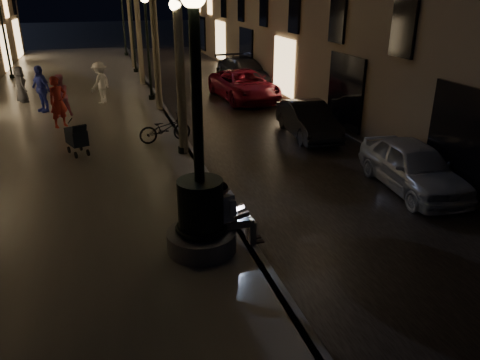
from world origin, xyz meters
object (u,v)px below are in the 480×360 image
object	(u,v)px
lamp_curb_c	(132,21)
car_second	(308,120)
pedestrian_white	(100,83)
fountain_lamppost	(201,204)
seated_man_laptop	(231,212)
stroller	(77,137)
car_rear	(244,72)
pedestrian_red	(58,102)
pedestrian_blue	(41,89)
lamp_curb_b	(147,32)
pedestrian_pink	(60,96)
car_front	(413,166)
lamp_curb_a	(178,56)
lamp_curb_d	(123,14)
lamp_left_c	(2,23)
car_third	(244,85)
pedestrian_dark	(20,85)
bicycle	(165,129)

from	to	relation	value
lamp_curb_c	car_second	world-z (taller)	lamp_curb_c
pedestrian_white	fountain_lamppost	bearing A→B (deg)	43.67
seated_man_laptop	lamp_curb_c	distance (m)	22.12
stroller	car_rear	distance (m)	13.42
pedestrian_red	pedestrian_white	distance (m)	4.00
seated_man_laptop	pedestrian_blue	xyz separation A→B (m)	(-4.58, 13.02, 0.23)
fountain_lamppost	pedestrian_blue	xyz separation A→B (m)	(-3.97, 13.02, -0.04)
lamp_curb_b	pedestrian_pink	world-z (taller)	lamp_curb_b
lamp_curb_b	car_front	distance (m)	13.66
lamp_curb_a	car_second	size ratio (longest dim) A/B	1.26
lamp_curb_a	car_second	distance (m)	5.61
seated_man_laptop	car_second	bearing A→B (deg)	55.12
seated_man_laptop	lamp_curb_d	world-z (taller)	lamp_curb_d
lamp_curb_c	lamp_left_c	distance (m)	7.10
stroller	car_third	size ratio (longest dim) A/B	0.23
lamp_curb_b	car_front	bearing A→B (deg)	-65.80
fountain_lamppost	stroller	distance (m)	7.22
lamp_curb_a	lamp_curb_b	xyz separation A→B (m)	(0.00, 8.00, 0.00)
car_third	car_rear	world-z (taller)	car_rear
lamp_left_c	car_third	xyz separation A→B (m)	(11.51, -8.50, -2.54)
seated_man_laptop	pedestrian_red	world-z (taller)	pedestrian_red
car_rear	pedestrian_white	world-z (taller)	pedestrian_white
lamp_curb_c	lamp_left_c	xyz separation A→B (m)	(-7.10, 0.00, 0.00)
lamp_left_c	car_second	world-z (taller)	lamp_left_c
pedestrian_dark	lamp_curb_a	bearing A→B (deg)	-171.07
lamp_curb_d	pedestrian_dark	xyz separation A→B (m)	(-5.73, -14.89, -2.22)
car_second	pedestrian_blue	xyz separation A→B (m)	(-9.51, 5.94, 0.54)
car_third	pedestrian_pink	size ratio (longest dim) A/B	2.96
lamp_curb_a	lamp_curb_b	distance (m)	8.00
lamp_curb_c	car_third	distance (m)	9.90
lamp_curb_d	stroller	bearing A→B (deg)	-97.80
stroller	lamp_curb_b	bearing A→B (deg)	45.80
lamp_curb_d	bicycle	size ratio (longest dim) A/B	2.70
lamp_curb_a	pedestrian_blue	world-z (taller)	lamp_curb_a
pedestrian_pink	car_third	bearing A→B (deg)	166.58
seated_man_laptop	car_front	xyz separation A→B (m)	(5.59, 1.76, -0.28)
lamp_curb_c	lamp_curb_d	world-z (taller)	same
pedestrian_blue	pedestrian_dark	distance (m)	2.35
lamp_curb_a	stroller	size ratio (longest dim) A/B	4.16
car_third	pedestrian_pink	xyz separation A→B (m)	(-8.29, -1.54, 0.35)
fountain_lamppost	car_rear	bearing A→B (deg)	69.96
fountain_lamppost	pedestrian_red	bearing A→B (deg)	107.01
lamp_curb_b	lamp_left_c	size ratio (longest dim) A/B	1.00
lamp_left_c	lamp_curb_b	bearing A→B (deg)	-48.41
car_rear	pedestrian_dark	distance (m)	11.39
fountain_lamppost	car_rear	world-z (taller)	fountain_lamppost
car_second	seated_man_laptop	bearing A→B (deg)	-120.64
car_third	pedestrian_white	bearing A→B (deg)	172.07
car_third	pedestrian_dark	xyz separation A→B (m)	(-10.14, 1.61, 0.31)
pedestrian_pink	pedestrian_white	world-z (taller)	pedestrian_white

